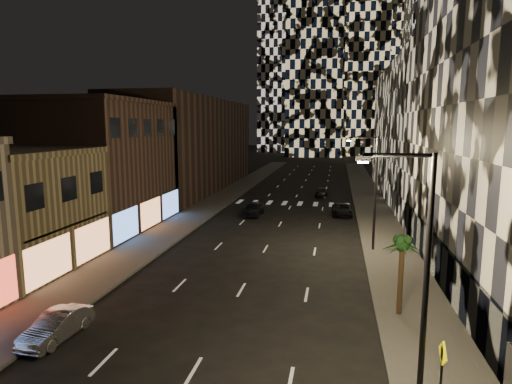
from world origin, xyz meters
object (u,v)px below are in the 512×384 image
at_px(streetlight_far, 373,185).
at_px(car_dark_oncoming, 322,192).
at_px(streetlight_near, 419,267).
at_px(car_dark_midlane, 253,209).
at_px(ped_sign, 442,365).
at_px(palm_tree, 402,250).
at_px(car_dark_rightlane, 342,210).
at_px(car_silver_parked, 57,326).

relative_size(streetlight_far, car_dark_oncoming, 2.11).
height_order(streetlight_near, car_dark_midlane, streetlight_near).
bearing_deg(ped_sign, car_dark_midlane, 110.50).
height_order(car_dark_oncoming, palm_tree, palm_tree).
bearing_deg(car_dark_midlane, car_dark_rightlane, 15.56).
relative_size(streetlight_far, car_silver_parked, 2.29).
relative_size(car_dark_oncoming, palm_tree, 1.00).
height_order(car_dark_midlane, car_dark_rightlane, car_dark_midlane).
relative_size(car_dark_midlane, car_dark_oncoming, 1.06).
relative_size(streetlight_far, palm_tree, 2.12).
distance_m(streetlight_far, car_dark_rightlane, 14.58).
xyz_separation_m(streetlight_far, car_dark_oncoming, (-4.85, 26.57, -4.74)).
distance_m(car_dark_midlane, palm_tree, 26.88).
relative_size(streetlight_far, car_dark_rightlane, 1.96).
bearing_deg(streetlight_near, car_dark_rightlane, 93.59).
height_order(streetlight_near, car_dark_oncoming, streetlight_near).
bearing_deg(streetlight_near, car_dark_midlane, 110.56).
bearing_deg(car_dark_midlane, palm_tree, -58.29).
xyz_separation_m(car_dark_midlane, car_dark_rightlane, (9.75, 2.02, -0.13)).
bearing_deg(car_dark_oncoming, car_dark_rightlane, 102.42).
xyz_separation_m(car_silver_parked, car_dark_rightlane, (13.45, 31.21, -0.01)).
xyz_separation_m(car_dark_rightlane, ped_sign, (2.99, -33.78, 1.38)).
bearing_deg(car_dark_oncoming, streetlight_near, 96.39).
height_order(streetlight_far, car_dark_midlane, streetlight_far).
bearing_deg(streetlight_far, ped_sign, -87.49).
xyz_separation_m(streetlight_far, palm_tree, (0.65, -12.02, -1.71)).
bearing_deg(car_silver_parked, car_dark_oncoming, 80.45).
height_order(streetlight_far, car_dark_oncoming, streetlight_far).
bearing_deg(streetlight_far, car_dark_oncoming, 100.35).
relative_size(streetlight_far, ped_sign, 3.29).
relative_size(car_silver_parked, ped_sign, 1.44).
height_order(streetlight_near, ped_sign, streetlight_near).
relative_size(car_dark_midlane, palm_tree, 1.07).
xyz_separation_m(car_silver_parked, car_dark_oncoming, (10.70, 44.15, -0.03)).
relative_size(car_dark_oncoming, car_dark_rightlane, 0.93).
height_order(streetlight_far, car_dark_rightlane, streetlight_far).
xyz_separation_m(car_dark_oncoming, car_dark_rightlane, (2.75, -12.94, 0.02)).
distance_m(streetlight_far, car_dark_midlane, 17.21).
distance_m(streetlight_far, car_silver_parked, 23.94).
height_order(car_dark_rightlane, palm_tree, palm_tree).
xyz_separation_m(ped_sign, palm_tree, (-0.24, 8.13, 1.63)).
bearing_deg(car_dark_rightlane, car_silver_parked, -115.57).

